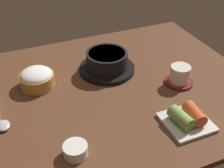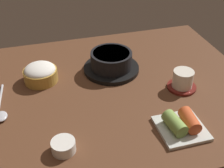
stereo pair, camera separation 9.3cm
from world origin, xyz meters
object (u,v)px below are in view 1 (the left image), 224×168
(rice_bowl, at_px, (37,78))
(tea_cup_with_saucer, at_px, (180,76))
(side_bowl_near, at_px, (75,150))
(stone_pot, at_px, (107,62))
(spoon, at_px, (2,120))
(kimchi_plate, at_px, (187,118))

(rice_bowl, bearing_deg, tea_cup_with_saucer, -20.89)
(tea_cup_with_saucer, bearing_deg, side_bowl_near, -158.12)
(tea_cup_with_saucer, relative_size, side_bowl_near, 1.53)
(stone_pot, height_order, side_bowl_near, stone_pot)
(rice_bowl, relative_size, spoon, 0.60)
(tea_cup_with_saucer, distance_m, side_bowl_near, 0.44)
(stone_pot, distance_m, tea_cup_with_saucer, 0.25)
(side_bowl_near, height_order, spoon, side_bowl_near)
(side_bowl_near, bearing_deg, spoon, 128.59)
(spoon, bearing_deg, kimchi_plate, -23.74)
(stone_pot, relative_size, side_bowl_near, 3.18)
(tea_cup_with_saucer, distance_m, kimchi_plate, 0.20)
(tea_cup_with_saucer, relative_size, spoon, 0.51)
(stone_pot, xyz_separation_m, rice_bowl, (-0.25, 0.00, -0.00))
(stone_pot, height_order, kimchi_plate, stone_pot)
(rice_bowl, distance_m, tea_cup_with_saucer, 0.47)
(rice_bowl, bearing_deg, stone_pot, -0.31)
(kimchi_plate, relative_size, spoon, 0.67)
(kimchi_plate, distance_m, spoon, 0.52)
(tea_cup_with_saucer, relative_size, kimchi_plate, 0.75)
(side_bowl_near, bearing_deg, tea_cup_with_saucer, 21.88)
(kimchi_plate, distance_m, side_bowl_near, 0.32)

